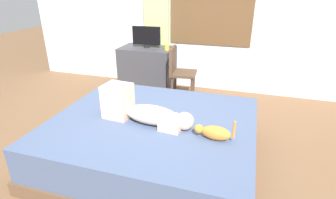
{
  "coord_description": "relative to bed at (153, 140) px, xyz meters",
  "views": [
    {
      "loc": [
        0.87,
        -2.16,
        1.76
      ],
      "look_at": [
        0.11,
        0.28,
        0.63
      ],
      "focal_mm": 28.67,
      "sensor_mm": 36.0,
      "label": 1
    }
  ],
  "objects": [
    {
      "name": "chair_by_desk",
      "position": [
        -0.16,
        1.6,
        0.27
      ],
      "size": [
        0.42,
        0.42,
        0.86
      ],
      "color": "#4C3828",
      "rests_on": "ground"
    },
    {
      "name": "cup",
      "position": [
        -0.44,
        1.86,
        0.55
      ],
      "size": [
        0.08,
        0.08,
        0.09
      ],
      "primitive_type": "cylinder",
      "color": "gold",
      "rests_on": "desk"
    },
    {
      "name": "curtain_left",
      "position": [
        -0.74,
        2.22,
        1.11
      ],
      "size": [
        0.44,
        0.06,
        2.7
      ],
      "primitive_type": "cube",
      "color": "#ADCC75",
      "rests_on": "ground"
    },
    {
      "name": "cat",
      "position": [
        0.64,
        -0.18,
        0.31
      ],
      "size": [
        0.36,
        0.13,
        0.21
      ],
      "color": "#C67A2D",
      "rests_on": "bed"
    },
    {
      "name": "person_lying",
      "position": [
        -0.08,
        -0.05,
        0.36
      ],
      "size": [
        0.94,
        0.33,
        0.34
      ],
      "color": "#CCB299",
      "rests_on": "bed"
    },
    {
      "name": "desk",
      "position": [
        -0.82,
        1.94,
        0.13
      ],
      "size": [
        0.9,
        0.56,
        0.74
      ],
      "color": "#38383D",
      "rests_on": "ground"
    },
    {
      "name": "bed",
      "position": [
        0.0,
        0.0,
        0.0
      ],
      "size": [
        2.07,
        1.79,
        0.48
      ],
      "color": "brown",
      "rests_on": "ground"
    },
    {
      "name": "back_wall_with_window",
      "position": [
        -0.01,
        2.34,
        1.21
      ],
      "size": [
        6.4,
        0.14,
        2.9
      ],
      "color": "silver",
      "rests_on": "ground"
    },
    {
      "name": "ground_plane",
      "position": [
        -0.01,
        -0.08,
        -0.24
      ],
      "size": [
        16.0,
        16.0,
        0.0
      ],
      "primitive_type": "plane",
      "color": "brown"
    },
    {
      "name": "tv_monitor",
      "position": [
        -0.82,
        1.94,
        0.68
      ],
      "size": [
        0.48,
        0.1,
        0.35
      ],
      "color": "black",
      "rests_on": "desk"
    }
  ]
}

